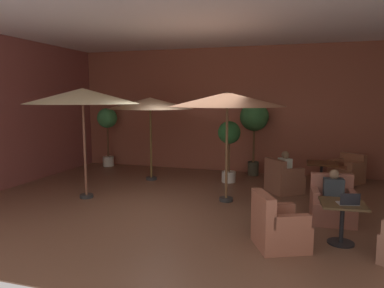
{
  "coord_description": "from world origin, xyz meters",
  "views": [
    {
      "loc": [
        2.41,
        -7.52,
        2.4
      ],
      "look_at": [
        0.0,
        0.4,
        1.32
      ],
      "focal_mm": 33.4,
      "sensor_mm": 36.0,
      "label": 1
    }
  ],
  "objects": [
    {
      "name": "patio_umbrella_tall_red",
      "position": [
        0.81,
        0.47,
        2.35
      ],
      "size": [
        2.64,
        2.64,
        2.52
      ],
      "color": "#2D2D2D",
      "rests_on": "ground_plane"
    },
    {
      "name": "patron_by_window",
      "position": [
        3.07,
        -0.35,
        0.69
      ],
      "size": [
        0.38,
        0.26,
        0.61
      ],
      "color": "#333C42",
      "rests_on": "ground_plane"
    },
    {
      "name": "cafe_table_front_right",
      "position": [
        3.0,
        2.36,
        0.56
      ],
      "size": [
        0.76,
        0.76,
        0.7
      ],
      "color": "black",
      "rests_on": "ground_plane"
    },
    {
      "name": "armchair_front_left_south",
      "position": [
        3.06,
        -0.3,
        0.32
      ],
      "size": [
        0.83,
        0.77,
        0.9
      ],
      "color": "#A25F4C",
      "rests_on": "ground_plane"
    },
    {
      "name": "cafe_table_front_left",
      "position": [
        3.13,
        -1.4,
        0.51
      ],
      "size": [
        0.74,
        0.74,
        0.7
      ],
      "color": "black",
      "rests_on": "ground_plane"
    },
    {
      "name": "patio_umbrella_near_wall",
      "position": [
        -1.73,
        1.98,
        2.23
      ],
      "size": [
        2.48,
        2.48,
        2.41
      ],
      "color": "#2D2D2D",
      "rests_on": "ground_plane"
    },
    {
      "name": "ground_plane",
      "position": [
        0.0,
        0.0,
        -0.01
      ],
      "size": [
        10.09,
        8.01,
        0.02
      ],
      "primitive_type": "cube",
      "color": "brown"
    },
    {
      "name": "open_laptop",
      "position": [
        3.2,
        -1.49,
        0.75
      ],
      "size": [
        0.35,
        0.29,
        0.2
      ],
      "color": "#9EA0A5",
      "rests_on": "cafe_table_front_left"
    },
    {
      "name": "potted_tree_mid_right",
      "position": [
        0.5,
        2.37,
        1.22
      ],
      "size": [
        0.64,
        0.64,
        1.75
      ],
      "color": "beige",
      "rests_on": "ground_plane"
    },
    {
      "name": "wall_left_accent",
      "position": [
        -5.01,
        0.0,
        2.0
      ],
      "size": [
        0.08,
        8.01,
        4.0
      ],
      "primitive_type": "cube",
      "color": "brown",
      "rests_on": "ground_plane"
    },
    {
      "name": "iced_drink_cup",
      "position": [
        3.2,
        -1.39,
        0.75
      ],
      "size": [
        0.08,
        0.08,
        0.11
      ],
      "primitive_type": "cylinder",
      "color": "white",
      "rests_on": "cafe_table_front_left"
    },
    {
      "name": "armchair_front_right_east",
      "position": [
        3.74,
        3.29,
        0.31
      ],
      "size": [
        1.05,
        1.05,
        0.81
      ],
      "color": "#A26544",
      "rests_on": "ground_plane"
    },
    {
      "name": "patio_umbrella_center_beige",
      "position": [
        -2.48,
        -0.23,
        2.43
      ],
      "size": [
        2.67,
        2.67,
        2.62
      ],
      "color": "#2D2D2D",
      "rests_on": "ground_plane"
    },
    {
      "name": "armchair_front_left_north",
      "position": [
        2.13,
        -1.85,
        0.32
      ],
      "size": [
        1.01,
        1.0,
        0.9
      ],
      "color": "#A15D46",
      "rests_on": "ground_plane"
    },
    {
      "name": "wall_back_brick",
      "position": [
        0.0,
        3.96,
        2.0
      ],
      "size": [
        10.09,
        0.08,
        4.0
      ],
      "primitive_type": "cube",
      "color": "brown",
      "rests_on": "ground_plane"
    },
    {
      "name": "ceiling_slab",
      "position": [
        0.0,
        0.0,
        4.03
      ],
      "size": [
        10.09,
        8.01,
        0.06
      ],
      "primitive_type": "cube",
      "color": "silver",
      "rests_on": "wall_back_brick"
    },
    {
      "name": "patron_blue_shirt",
      "position": [
        2.08,
        1.67,
        0.72
      ],
      "size": [
        0.37,
        0.39,
        0.61
      ],
      "color": "silver",
      "rests_on": "ground_plane"
    },
    {
      "name": "potted_tree_mid_left",
      "position": [
        1.06,
        3.48,
        1.72
      ],
      "size": [
        0.88,
        0.88,
        2.27
      ],
      "color": "#3A392A",
      "rests_on": "ground_plane"
    },
    {
      "name": "armchair_front_right_north",
      "position": [
        2.05,
        1.65,
        0.32
      ],
      "size": [
        1.04,
        1.04,
        0.87
      ],
      "color": "#905942",
      "rests_on": "ground_plane"
    },
    {
      "name": "potted_tree_left_corner",
      "position": [
        -4.03,
        3.5,
        1.49
      ],
      "size": [
        0.69,
        0.69,
        2.05
      ],
      "color": "beige",
      "rests_on": "ground_plane"
    }
  ]
}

